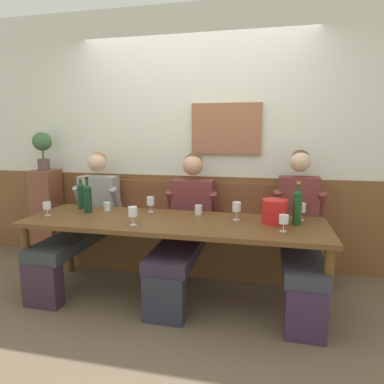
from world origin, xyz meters
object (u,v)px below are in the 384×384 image
(dining_table, at_px, (173,228))
(water_tumbler_right, at_px, (107,206))
(person_center_right_seat, at_px, (84,217))
(wine_glass_center_front, at_px, (237,208))
(wall_bench, at_px, (190,244))
(person_center_left_seat, at_px, (186,222))
(wine_glass_near_bucket, at_px, (133,212))
(water_tumbler_left, at_px, (198,210))
(wine_glass_right_end, at_px, (47,206))
(wine_glass_center_rear, at_px, (301,208))
(wine_bottle_amber_mid, at_px, (297,206))
(person_right_seat, at_px, (300,227))
(wine_bottle_clear_water, at_px, (81,195))
(ice_bucket, at_px, (275,211))
(wine_glass_mid_right, at_px, (150,202))
(potted_plant, at_px, (42,146))
(wine_glass_mid_left, at_px, (284,220))
(wine_bottle_green_tall, at_px, (88,198))

(dining_table, height_order, water_tumbler_right, water_tumbler_right)
(person_center_right_seat, bearing_deg, wine_glass_center_front, -6.20)
(wall_bench, height_order, person_center_left_seat, person_center_left_seat)
(wine_glass_near_bucket, bearing_deg, wine_glass_center_front, 23.07)
(water_tumbler_left, xyz_separation_m, water_tumbler_right, (-0.90, -0.05, -0.00))
(dining_table, distance_m, wine_glass_right_end, 1.19)
(wine_glass_center_rear, xyz_separation_m, water_tumbler_right, (-1.82, -0.05, -0.06))
(water_tumbler_right, bearing_deg, wine_bottle_amber_mid, -3.58)
(person_right_seat, relative_size, wine_bottle_clear_water, 4.09)
(ice_bucket, xyz_separation_m, wine_glass_mid_right, (-1.16, 0.16, -0.00))
(wine_glass_mid_right, xyz_separation_m, water_tumbler_right, (-0.43, -0.05, -0.06))
(person_center_left_seat, xyz_separation_m, wine_bottle_amber_mid, (1.01, -0.23, 0.26))
(person_center_right_seat, bearing_deg, wall_bench, 19.21)
(person_right_seat, height_order, wine_glass_near_bucket, person_right_seat)
(person_right_seat, bearing_deg, wine_glass_near_bucket, -158.53)
(dining_table, xyz_separation_m, wine_glass_center_rear, (1.09, 0.26, 0.17))
(wine_glass_mid_right, height_order, potted_plant, potted_plant)
(wall_bench, bearing_deg, wine_bottle_clear_water, -157.23)
(wine_glass_mid_left, xyz_separation_m, water_tumbler_left, (-0.75, 0.39, -0.05))
(dining_table, xyz_separation_m, person_right_seat, (1.10, 0.33, -0.02))
(wine_bottle_clear_water, bearing_deg, wine_bottle_green_tall, -41.67)
(water_tumbler_left, bearing_deg, wine_glass_mid_left, -27.58)
(person_center_left_seat, height_order, water_tumbler_right, person_center_left_seat)
(ice_bucket, distance_m, potted_plant, 2.74)
(wine_glass_mid_right, relative_size, water_tumbler_left, 1.67)
(wine_glass_near_bucket, bearing_deg, wall_bench, 72.59)
(person_right_seat, relative_size, wine_glass_near_bucket, 8.51)
(dining_table, height_order, wine_glass_mid_right, wine_glass_mid_right)
(wine_glass_near_bucket, bearing_deg, person_center_left_seat, 59.62)
(wine_glass_mid_left, xyz_separation_m, wine_glass_right_end, (-2.10, 0.05, -0.00))
(person_center_left_seat, xyz_separation_m, wine_glass_center_rear, (1.05, -0.07, 0.21))
(wine_glass_center_rear, bearing_deg, water_tumbler_right, -178.47)
(dining_table, xyz_separation_m, ice_bucket, (0.86, 0.10, 0.17))
(wall_bench, distance_m, wine_glass_mid_right, 0.74)
(person_center_right_seat, height_order, wine_bottle_green_tall, person_center_right_seat)
(dining_table, relative_size, wine_glass_near_bucket, 17.03)
(potted_plant, bearing_deg, wine_glass_mid_right, -17.06)
(potted_plant, bearing_deg, ice_bucket, -13.03)
(wall_bench, height_order, wine_glass_mid_right, wall_bench)
(water_tumbler_right, bearing_deg, wine_glass_center_front, -3.30)
(water_tumbler_left, distance_m, water_tumbler_right, 0.90)
(wine_glass_mid_right, relative_size, wine_glass_center_front, 0.92)
(wall_bench, bearing_deg, wine_glass_right_end, -147.11)
(wine_bottle_green_tall, distance_m, wine_glass_mid_left, 1.82)
(wine_glass_right_end, distance_m, potted_plant, 1.11)
(wine_bottle_green_tall, bearing_deg, wine_glass_near_bucket, -28.65)
(potted_plant, bearing_deg, wine_bottle_green_tall, -33.79)
(wall_bench, bearing_deg, dining_table, -90.00)
(wall_bench, relative_size, dining_table, 1.11)
(dining_table, relative_size, ice_bucket, 12.13)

